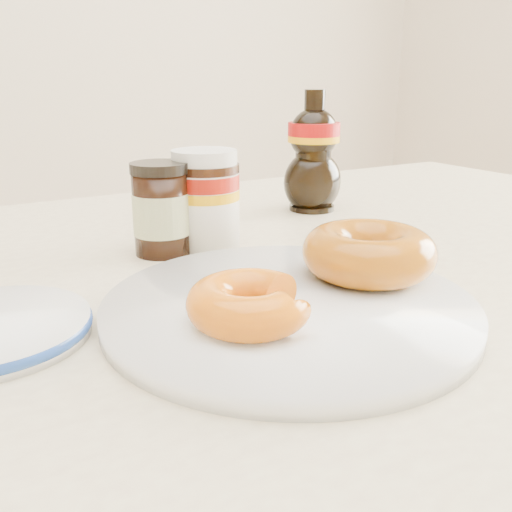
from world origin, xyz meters
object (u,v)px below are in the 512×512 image
syrup_bottle (313,151)px  dark_jar (161,210)px  nutella_jar (205,195)px  plate (289,307)px  donut_whole (369,252)px  donut_bitten (249,303)px  dining_table (258,362)px

syrup_bottle → dark_jar: syrup_bottle is taller
nutella_jar → dark_jar: bearing=-177.5°
plate → nutella_jar: (0.03, 0.21, 0.05)m
plate → donut_whole: bearing=7.9°
plate → nutella_jar: 0.21m
plate → donut_bitten: donut_bitten is taller
plate → syrup_bottle: bearing=51.4°
dining_table → dark_jar: size_ratio=14.77×
syrup_bottle → dark_jar: size_ratio=1.69×
syrup_bottle → nutella_jar: bearing=-157.6°
donut_bitten → dark_jar: (0.03, 0.23, 0.02)m
donut_bitten → dark_jar: bearing=72.7°
dining_table → plate: size_ratio=4.90×
donut_bitten → nutella_jar: (0.08, 0.23, 0.03)m
donut_bitten → nutella_jar: size_ratio=0.84×
nutella_jar → syrup_bottle: syrup_bottle is taller
plate → nutella_jar: bearing=82.1°
plate → syrup_bottle: (0.23, 0.29, 0.07)m
donut_bitten → dark_jar: size_ratio=0.92×
donut_whole → nutella_jar: size_ratio=1.09×
dark_jar → donut_whole: bearing=-59.6°
nutella_jar → syrup_bottle: size_ratio=0.65×
donut_bitten → syrup_bottle: size_ratio=0.54×
plate → donut_whole: size_ratio=2.52×
donut_whole → syrup_bottle: 0.31m
dining_table → donut_whole: donut_whole is taller
dining_table → donut_whole: size_ratio=12.33×
plate → dark_jar: dark_jar is taller
syrup_bottle → donut_whole: bearing=-117.0°
dining_table → dark_jar: (-0.04, 0.12, 0.13)m
dining_table → nutella_jar: 0.19m
dining_table → dark_jar: dark_jar is taller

